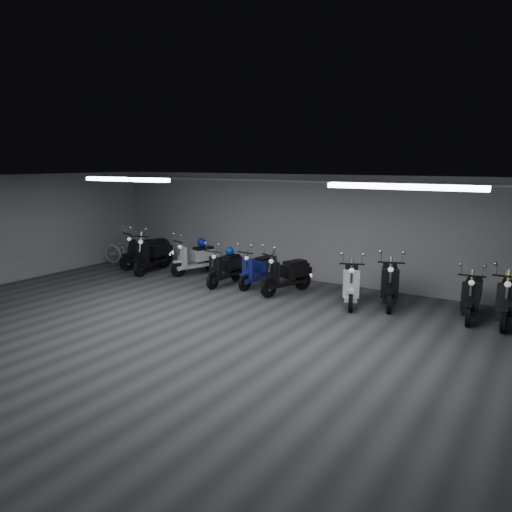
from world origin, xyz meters
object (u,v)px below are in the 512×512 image
Objects in this scene: scooter_6 at (351,276)px; scooter_0 at (146,246)px; scooter_5 at (286,268)px; scooter_9 at (509,291)px; scooter_1 at (152,248)px; scooter_4 at (258,264)px; helmet_1 at (202,243)px; helmet_2 at (230,251)px; scooter_2 at (195,253)px; helmet_0 at (512,275)px; scooter_3 at (225,262)px; bicycle at (129,246)px; scooter_7 at (390,276)px; scooter_8 at (473,289)px.

scooter_0 is at bearing 155.70° from scooter_6.
scooter_9 is (4.72, 0.35, 0.04)m from scooter_5.
scooter_4 is at bearing -8.35° from scooter_1.
helmet_2 is at bearing -21.14° from helmet_1.
scooter_5 is at bearing 11.67° from scooter_2.
helmet_0 is at bearing 25.88° from scooter_5.
scooter_3 reaches higher than helmet_0.
scooter_9 reaches higher than scooter_3.
helmet_0 is at bearing 5.85° from scooter_3.
helmet_1 is at bearing 174.71° from scooter_4.
helmet_1 is 1.43m from helmet_2.
scooter_9 is at bearing -105.64° from bicycle.
scooter_7 reaches higher than helmet_0.
scooter_5 is at bearing -179.85° from scooter_8.
bicycle reaches higher than helmet_0.
helmet_1 is 1.08× the size of helmet_2.
helmet_1 is at bearing 90.00° from scooter_2.
scooter_1 reaches higher than scooter_0.
bicycle is (-8.16, 0.04, -0.11)m from scooter_7.
scooter_3 is 4.15m from scooter_7.
bicycle is 7.58× the size of helmet_0.
scooter_2 is 1.03× the size of scooter_4.
scooter_7 is 8.16m from bicycle.
scooter_2 is at bearing 153.25° from scooter_6.
scooter_8 is (4.98, 0.15, 0.03)m from scooter_4.
scooter_0 is at bearing 175.80° from scooter_8.
scooter_8 is 0.76m from helmet_0.
scooter_5 is at bearing -172.84° from helmet_0.
scooter_1 is 1.18× the size of scooter_3.
scooter_6 is 1.03× the size of scooter_8.
scooter_6 is at bearing 1.35° from scooter_4.
scooter_7 is 5.48m from helmet_1.
scooter_2 is at bearing -179.51° from scooter_4.
helmet_2 is at bearing 177.74° from scooter_8.
scooter_4 is 2.22m from helmet_1.
scooter_1 is 1.47m from helmet_1.
scooter_7 is at bearing -8.78° from scooter_1.
scooter_1 reaches higher than scooter_6.
scooter_7 is at bearing 179.40° from scooter_9.
helmet_1 is (-2.16, 0.44, 0.29)m from scooter_4.
scooter_3 is at bearing -176.65° from scooter_9.
scooter_1 is 1.14× the size of scooter_2.
scooter_7 is 1.68m from scooter_8.
scooter_2 is at bearing 174.91° from scooter_8.
scooter_0 is 1.10× the size of scooter_2.
scooter_0 is 7.71× the size of helmet_2.
bicycle is at bearing -178.86° from helmet_0.
bicycle is (-9.84, 0.05, -0.06)m from scooter_8.
scooter_7 is 7.84× the size of helmet_0.
scooter_6 is 0.97× the size of scooter_9.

